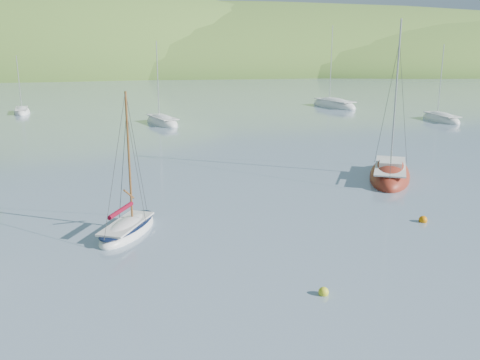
{
  "coord_description": "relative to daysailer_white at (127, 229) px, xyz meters",
  "views": [
    {
      "loc": [
        -1.03,
        -19.64,
        10.24
      ],
      "look_at": [
        1.95,
        8.0,
        2.8
      ],
      "focal_mm": 40.0,
      "sensor_mm": 36.0,
      "label": 1
    }
  ],
  "objects": [
    {
      "name": "ground",
      "position": [
        4.17,
        -8.04,
        -0.2
      ],
      "size": [
        700.0,
        700.0,
        0.0
      ],
      "primitive_type": "plane",
      "color": "#768FA3",
      "rests_on": "ground"
    },
    {
      "name": "shoreline_hills",
      "position": [
        -5.49,
        164.38,
        -0.2
      ],
      "size": [
        690.0,
        135.0,
        56.0
      ],
      "color": "#416D29",
      "rests_on": "ground"
    },
    {
      "name": "sloop_red",
      "position": [
        18.46,
        9.64,
        0.03
      ],
      "size": [
        5.88,
        8.94,
        12.53
      ],
      "rotation": [
        0.0,
        0.0,
        -0.39
      ],
      "color": "maroon",
      "rests_on": "ground"
    },
    {
      "name": "distant_sloop_b",
      "position": [
        25.98,
        51.4,
        0.01
      ],
      "size": [
        6.61,
        9.6,
        12.96
      ],
      "rotation": [
        0.0,
        0.0,
        0.42
      ],
      "color": "white",
      "rests_on": "ground"
    },
    {
      "name": "distant_sloop_d",
      "position": [
        35.63,
        36.43,
        -0.02
      ],
      "size": [
        3.37,
        7.42,
        10.23
      ],
      "rotation": [
        0.0,
        0.0,
        0.12
      ],
      "color": "white",
      "rests_on": "ground"
    },
    {
      "name": "distant_sloop_a",
      "position": [
        0.62,
        37.69,
        -0.01
      ],
      "size": [
        5.41,
        7.92,
        10.69
      ],
      "rotation": [
        0.0,
        0.0,
        0.41
      ],
      "color": "white",
      "rests_on": "ground"
    },
    {
      "name": "distant_sloop_c",
      "position": [
        -19.13,
        49.41,
        -0.04
      ],
      "size": [
        3.52,
        6.3,
        8.52
      ],
      "rotation": [
        0.0,
        0.0,
        0.25
      ],
      "color": "white",
      "rests_on": "ground"
    },
    {
      "name": "mooring_buoys",
      "position": [
        5.68,
        -0.69,
        -0.08
      ],
      "size": [
        25.62,
        12.97,
        0.48
      ],
      "color": "gold",
      "rests_on": "ground"
    },
    {
      "name": "daysailer_white",
      "position": [
        0.0,
        0.0,
        0.0
      ],
      "size": [
        3.68,
        5.61,
        8.1
      ],
      "rotation": [
        0.0,
        0.0,
        -0.36
      ],
      "color": "white",
      "rests_on": "ground"
    }
  ]
}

